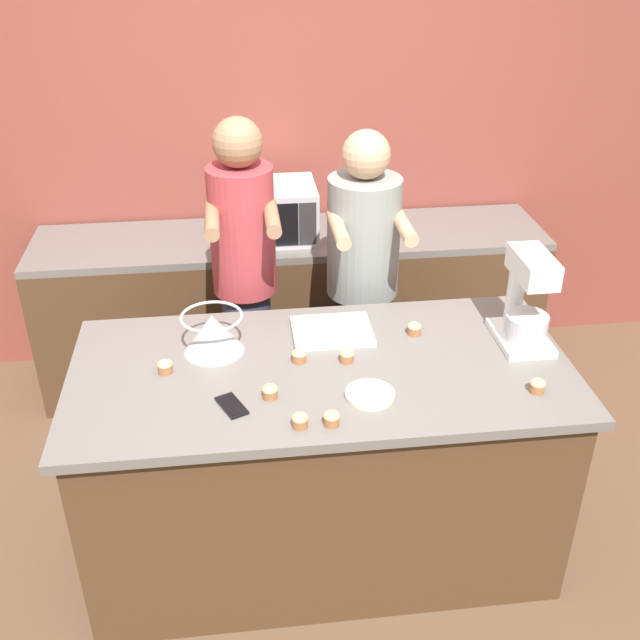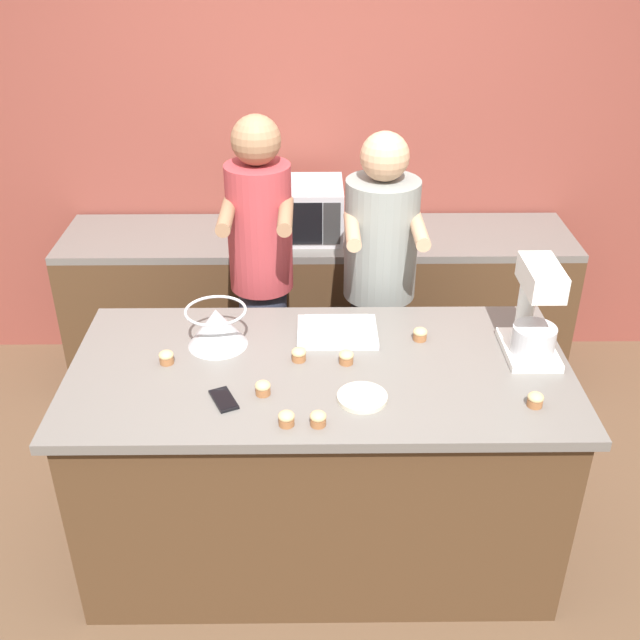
{
  "view_description": "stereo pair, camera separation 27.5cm",
  "coord_description": "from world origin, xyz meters",
  "px_view_note": "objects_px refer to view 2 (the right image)",
  "views": [
    {
      "loc": [
        -0.3,
        -2.41,
        2.54
      ],
      "look_at": [
        0.0,
        0.05,
        1.11
      ],
      "focal_mm": 42.0,
      "sensor_mm": 36.0,
      "label": 1
    },
    {
      "loc": [
        -0.03,
        -2.43,
        2.54
      ],
      "look_at": [
        0.0,
        0.05,
        1.11
      ],
      "focal_mm": 42.0,
      "sensor_mm": 36.0,
      "label": 2
    }
  ],
  "objects_px": {
    "small_plate": "(362,398)",
    "cupcake_0": "(166,357)",
    "baking_tray": "(337,331)",
    "cupcake_4": "(286,418)",
    "microwave_oven": "(301,210)",
    "stand_mixer": "(534,315)",
    "cupcake_2": "(299,354)",
    "person_left": "(262,282)",
    "cupcake_6": "(420,334)",
    "cupcake_3": "(263,388)",
    "cupcake_5": "(346,357)",
    "person_right": "(379,292)",
    "mixing_bowl": "(217,326)",
    "cupcake_1": "(318,418)",
    "cupcake_7": "(535,400)",
    "cell_phone": "(224,399)"
  },
  "relations": [
    {
      "from": "cupcake_6",
      "to": "mixing_bowl",
      "type": "bearing_deg",
      "value": -178.06
    },
    {
      "from": "cupcake_2",
      "to": "cupcake_4",
      "type": "bearing_deg",
      "value": -95.14
    },
    {
      "from": "person_left",
      "to": "cupcake_6",
      "type": "xyz_separation_m",
      "value": [
        0.68,
        -0.56,
        0.04
      ]
    },
    {
      "from": "stand_mixer",
      "to": "cupcake_1",
      "type": "height_order",
      "value": "stand_mixer"
    },
    {
      "from": "microwave_oven",
      "to": "cupcake_2",
      "type": "distance_m",
      "value": 1.32
    },
    {
      "from": "mixing_bowl",
      "to": "cupcake_0",
      "type": "height_order",
      "value": "mixing_bowl"
    },
    {
      "from": "cupcake_2",
      "to": "cupcake_5",
      "type": "relative_size",
      "value": 1.0
    },
    {
      "from": "baking_tray",
      "to": "person_left",
      "type": "bearing_deg",
      "value": 123.84
    },
    {
      "from": "stand_mixer",
      "to": "mixing_bowl",
      "type": "height_order",
      "value": "stand_mixer"
    },
    {
      "from": "cupcake_5",
      "to": "cupcake_2",
      "type": "bearing_deg",
      "value": 173.27
    },
    {
      "from": "person_left",
      "to": "cupcake_4",
      "type": "height_order",
      "value": "person_left"
    },
    {
      "from": "microwave_oven",
      "to": "cupcake_3",
      "type": "distance_m",
      "value": 1.55
    },
    {
      "from": "person_left",
      "to": "cupcake_1",
      "type": "height_order",
      "value": "person_left"
    },
    {
      "from": "cupcake_7",
      "to": "cupcake_4",
      "type": "bearing_deg",
      "value": -173.53
    },
    {
      "from": "cupcake_3",
      "to": "cupcake_5",
      "type": "distance_m",
      "value": 0.37
    },
    {
      "from": "cupcake_6",
      "to": "baking_tray",
      "type": "bearing_deg",
      "value": 172.59
    },
    {
      "from": "person_right",
      "to": "baking_tray",
      "type": "distance_m",
      "value": 0.56
    },
    {
      "from": "mixing_bowl",
      "to": "cupcake_5",
      "type": "height_order",
      "value": "mixing_bowl"
    },
    {
      "from": "small_plate",
      "to": "cupcake_1",
      "type": "xyz_separation_m",
      "value": [
        -0.16,
        -0.15,
        0.02
      ]
    },
    {
      "from": "small_plate",
      "to": "cupcake_6",
      "type": "height_order",
      "value": "cupcake_6"
    },
    {
      "from": "baking_tray",
      "to": "microwave_oven",
      "type": "xyz_separation_m",
      "value": [
        -0.16,
        1.13,
        0.09
      ]
    },
    {
      "from": "cupcake_0",
      "to": "cupcake_5",
      "type": "relative_size",
      "value": 1.0
    },
    {
      "from": "microwave_oven",
      "to": "cupcake_7",
      "type": "distance_m",
      "value": 1.84
    },
    {
      "from": "small_plate",
      "to": "cupcake_0",
      "type": "relative_size",
      "value": 3.16
    },
    {
      "from": "cell_phone",
      "to": "cupcake_1",
      "type": "xyz_separation_m",
      "value": [
        0.34,
        -0.14,
        0.02
      ]
    },
    {
      "from": "cupcake_2",
      "to": "small_plate",
      "type": "bearing_deg",
      "value": -48.51
    },
    {
      "from": "person_left",
      "to": "cupcake_3",
      "type": "height_order",
      "value": "person_left"
    },
    {
      "from": "person_left",
      "to": "cupcake_2",
      "type": "distance_m",
      "value": 0.73
    },
    {
      "from": "cupcake_0",
      "to": "cupcake_1",
      "type": "distance_m",
      "value": 0.71
    },
    {
      "from": "cupcake_3",
      "to": "cupcake_6",
      "type": "relative_size",
      "value": 1.0
    },
    {
      "from": "baking_tray",
      "to": "cupcake_4",
      "type": "height_order",
      "value": "cupcake_4"
    },
    {
      "from": "stand_mixer",
      "to": "microwave_oven",
      "type": "distance_m",
      "value": 1.57
    },
    {
      "from": "cupcake_0",
      "to": "cupcake_4",
      "type": "height_order",
      "value": "same"
    },
    {
      "from": "cupcake_5",
      "to": "cupcake_7",
      "type": "bearing_deg",
      "value": -23.33
    },
    {
      "from": "person_left",
      "to": "cupcake_0",
      "type": "distance_m",
      "value": 0.79
    },
    {
      "from": "mixing_bowl",
      "to": "cupcake_2",
      "type": "relative_size",
      "value": 4.29
    },
    {
      "from": "person_left",
      "to": "mixing_bowl",
      "type": "bearing_deg",
      "value": -103.92
    },
    {
      "from": "baking_tray",
      "to": "cupcake_3",
      "type": "bearing_deg",
      "value": -124.15
    },
    {
      "from": "microwave_oven",
      "to": "cupcake_6",
      "type": "distance_m",
      "value": 1.27
    },
    {
      "from": "person_left",
      "to": "baking_tray",
      "type": "distance_m",
      "value": 0.62
    },
    {
      "from": "person_right",
      "to": "person_left",
      "type": "bearing_deg",
      "value": -179.93
    },
    {
      "from": "baking_tray",
      "to": "cupcake_5",
      "type": "relative_size",
      "value": 5.68
    },
    {
      "from": "cupcake_3",
      "to": "small_plate",
      "type": "bearing_deg",
      "value": -6.02
    },
    {
      "from": "stand_mixer",
      "to": "cell_phone",
      "type": "height_order",
      "value": "stand_mixer"
    },
    {
      "from": "baking_tray",
      "to": "cupcake_6",
      "type": "height_order",
      "value": "cupcake_6"
    },
    {
      "from": "stand_mixer",
      "to": "cupcake_2",
      "type": "bearing_deg",
      "value": -177.28
    },
    {
      "from": "person_right",
      "to": "mixing_bowl",
      "type": "distance_m",
      "value": 0.93
    },
    {
      "from": "cell_phone",
      "to": "cupcake_0",
      "type": "relative_size",
      "value": 2.76
    },
    {
      "from": "microwave_oven",
      "to": "cupcake_0",
      "type": "distance_m",
      "value": 1.43
    },
    {
      "from": "person_left",
      "to": "microwave_oven",
      "type": "relative_size",
      "value": 3.85
    }
  ]
}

